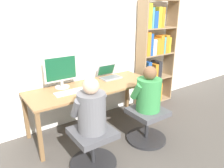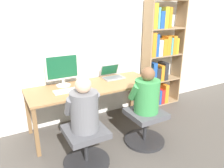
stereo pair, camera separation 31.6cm
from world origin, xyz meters
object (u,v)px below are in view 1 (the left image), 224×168
(laptop, at_px, (109,75))
(keyboard, at_px, (70,92))
(desktop_monitor, at_px, (61,71))
(person_at_laptop, at_px, (149,92))
(office_chair_right, at_px, (147,123))
(person_at_monitor, at_px, (91,109))
(bookshelf, at_px, (153,57))
(office_chair_left, at_px, (93,146))

(laptop, relative_size, keyboard, 0.75)
(desktop_monitor, bearing_deg, person_at_laptop, -46.80)
(office_chair_right, relative_size, person_at_laptop, 0.91)
(person_at_monitor, bearing_deg, bookshelf, 26.30)
(desktop_monitor, height_order, keyboard, desktop_monitor)
(keyboard, relative_size, office_chair_left, 0.79)
(laptop, distance_m, bookshelf, 1.02)
(office_chair_right, bearing_deg, keyboard, 142.33)
(desktop_monitor, xyz_separation_m, person_at_monitor, (-0.05, -0.93, -0.21))
(laptop, relative_size, person_at_monitor, 0.53)
(office_chair_right, relative_size, bookshelf, 0.29)
(bookshelf, bearing_deg, desktop_monitor, 179.85)
(desktop_monitor, height_order, office_chair_left, desktop_monitor)
(office_chair_left, distance_m, office_chair_right, 0.89)
(desktop_monitor, xyz_separation_m, bookshelf, (1.82, -0.00, -0.02))
(bookshelf, bearing_deg, office_chair_right, -137.28)
(desktop_monitor, bearing_deg, bookshelf, -0.15)
(desktop_monitor, xyz_separation_m, person_at_laptop, (0.84, -0.90, -0.22))
(laptop, bearing_deg, bookshelf, 0.44)
(person_at_monitor, relative_size, bookshelf, 0.33)
(keyboard, bearing_deg, person_at_monitor, -94.75)
(person_at_monitor, height_order, person_at_laptop, person_at_monitor)
(desktop_monitor, relative_size, bookshelf, 0.25)
(laptop, xyz_separation_m, office_chair_right, (0.03, -0.89, -0.49))
(person_at_monitor, bearing_deg, laptop, 46.63)
(office_chair_right, height_order, bookshelf, bookshelf)
(laptop, bearing_deg, person_at_laptop, -88.20)
(person_at_laptop, bearing_deg, office_chair_right, -90.00)
(laptop, distance_m, person_at_monitor, 1.26)
(office_chair_right, bearing_deg, desktop_monitor, 133.06)
(keyboard, xyz_separation_m, office_chair_right, (0.83, -0.64, -0.46))
(laptop, distance_m, office_chair_left, 1.35)
(desktop_monitor, relative_size, person_at_monitor, 0.78)
(desktop_monitor, distance_m, person_at_monitor, 0.95)
(keyboard, bearing_deg, person_at_laptop, -37.47)
(keyboard, height_order, bookshelf, bookshelf)
(bookshelf, bearing_deg, office_chair_left, -153.59)
(desktop_monitor, distance_m, keyboard, 0.35)
(keyboard, height_order, person_at_laptop, person_at_laptop)
(desktop_monitor, xyz_separation_m, keyboard, (0.01, -0.26, -0.23))
(office_chair_left, bearing_deg, office_chair_right, 1.72)
(person_at_laptop, bearing_deg, bookshelf, 42.58)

